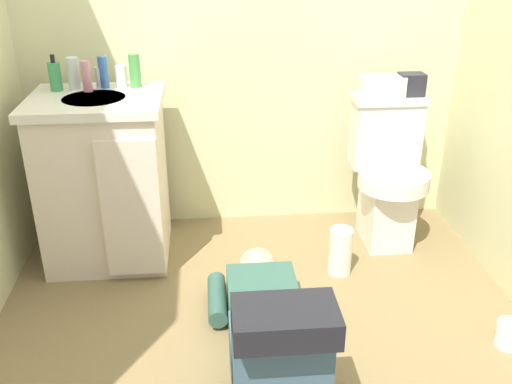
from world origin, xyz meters
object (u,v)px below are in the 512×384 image
at_px(paper_towel_roll, 340,251).
at_px(faucet, 98,78).
at_px(vanity_cabinet, 105,179).
at_px(toilet_paper_roll, 510,334).
at_px(toiletry_bag, 411,84).
at_px(bottle_pink, 87,76).
at_px(tissue_box, 381,86).
at_px(toilet, 387,174).
at_px(person_plumber, 269,325).
at_px(bottle_blue, 103,72).
at_px(bottle_white, 121,77).
at_px(bottle_green, 135,71).
at_px(soap_dispenser, 55,76).
at_px(bottle_clear, 74,73).

bearing_deg(paper_towel_roll, faucet, 159.66).
distance_m(vanity_cabinet, faucet, 0.47).
xyz_separation_m(vanity_cabinet, toilet_paper_roll, (1.66, -0.84, -0.37)).
relative_size(toiletry_bag, toilet_paper_roll, 1.13).
distance_m(bottle_pink, paper_towel_roll, 1.43).
bearing_deg(toilet_paper_roll, tissue_box, 106.86).
distance_m(paper_towel_roll, toilet_paper_roll, 0.80).
relative_size(toilet, vanity_cabinet, 0.91).
height_order(person_plumber, toiletry_bag, toiletry_bag).
xyz_separation_m(toilet, toilet_paper_roll, (0.25, -0.90, -0.32)).
distance_m(faucet, bottle_blue, 0.04).
relative_size(bottle_white, bottle_green, 0.65).
xyz_separation_m(vanity_cabinet, person_plumber, (0.70, -0.86, -0.24)).
bearing_deg(soap_dispenser, toilet, -2.55).
bearing_deg(bottle_pink, toiletry_bag, 1.72).
bearing_deg(person_plumber, tissue_box, 56.56).
height_order(faucet, bottle_green, bottle_green).
relative_size(vanity_cabinet, bottle_clear, 5.56).
relative_size(faucet, paper_towel_roll, 0.43).
height_order(faucet, toiletry_bag, faucet).
bearing_deg(bottle_blue, vanity_cabinet, -97.92).
distance_m(faucet, toilet_paper_roll, 2.10).
xyz_separation_m(tissue_box, paper_towel_roll, (-0.25, -0.41, -0.68)).
bearing_deg(bottle_blue, bottle_pink, -139.63).
bearing_deg(person_plumber, toilet_paper_roll, 0.88).
relative_size(faucet, toilet_paper_roll, 0.91).
bearing_deg(bottle_green, toiletry_bag, -0.43).
distance_m(bottle_pink, bottle_green, 0.22).
height_order(vanity_cabinet, person_plumber, vanity_cabinet).
xyz_separation_m(faucet, person_plumber, (0.70, -1.00, -0.69)).
bearing_deg(bottle_white, vanity_cabinet, -122.59).
bearing_deg(person_plumber, toiletry_bag, 50.99).
height_order(vanity_cabinet, toiletry_bag, toiletry_bag).
xyz_separation_m(vanity_cabinet, toiletry_bag, (1.51, 0.15, 0.39)).
bearing_deg(toilet_paper_roll, bottle_pink, 151.06).
bearing_deg(paper_towel_roll, soap_dispenser, 163.24).
distance_m(soap_dispenser, bottle_green, 0.36).
height_order(soap_dispenser, bottle_pink, soap_dispenser).
bearing_deg(vanity_cabinet, bottle_blue, 82.08).
bearing_deg(toilet_paper_roll, person_plumber, -179.12).
bearing_deg(bottle_green, tissue_box, -0.49).
bearing_deg(vanity_cabinet, bottle_green, 42.80).
distance_m(faucet, bottle_clear, 0.11).
bearing_deg(paper_towel_roll, toilet_paper_roll, -46.23).
bearing_deg(bottle_white, toilet, -4.59).
distance_m(person_plumber, bottle_green, 1.35).
bearing_deg(person_plumber, vanity_cabinet, 129.05).
bearing_deg(bottle_green, vanity_cabinet, -137.20).
bearing_deg(bottle_green, toilet, -4.65).
height_order(tissue_box, soap_dispenser, soap_dispenser).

